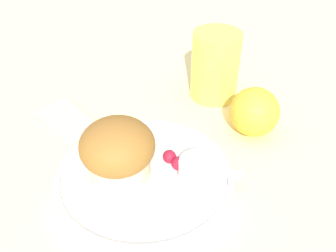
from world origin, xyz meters
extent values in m
plane|color=beige|center=(0.00, 0.00, 0.00)|extent=(3.00, 3.00, 0.00)
cylinder|color=white|center=(0.00, 0.00, 0.01)|extent=(0.22, 0.22, 0.01)
torus|color=white|center=(0.00, 0.00, 0.02)|extent=(0.22, 0.22, 0.01)
cylinder|color=beige|center=(-0.02, -0.02, 0.04)|extent=(0.08, 0.08, 0.03)
ellipsoid|color=brown|center=(-0.02, -0.02, 0.06)|extent=(0.09, 0.09, 0.06)
cylinder|color=silver|center=(0.05, 0.04, 0.03)|extent=(0.05, 0.05, 0.02)
cylinder|color=beige|center=(0.05, 0.04, 0.04)|extent=(0.04, 0.04, 0.00)
sphere|color=maroon|center=(0.01, 0.03, 0.03)|extent=(0.02, 0.02, 0.02)
sphere|color=maroon|center=(0.02, 0.03, 0.03)|extent=(0.02, 0.02, 0.02)
cube|color=silver|center=(0.01, 0.05, 0.02)|extent=(0.16, 0.08, 0.00)
sphere|color=#F4A82D|center=(0.02, 0.18, 0.04)|extent=(0.07, 0.07, 0.07)
cylinder|color=#EAD14C|center=(-0.09, 0.21, 0.06)|extent=(0.08, 0.08, 0.11)
cube|color=#D19E93|center=(-0.18, -0.01, 0.00)|extent=(0.11, 0.06, 0.01)
camera|label=1|loc=(0.27, -0.19, 0.34)|focal=40.00mm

